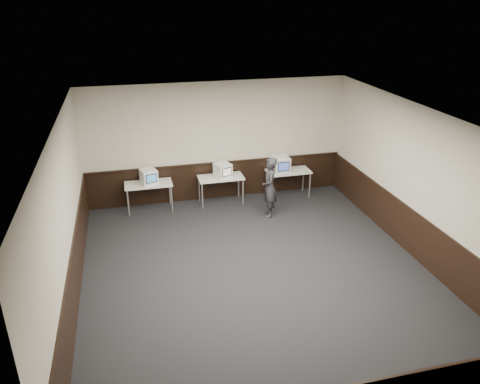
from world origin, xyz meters
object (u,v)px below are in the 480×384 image
desk_right (288,173)px  emac_right (281,164)px  emac_center (223,170)px  person (270,187)px  emac_left (149,177)px  desk_center (221,179)px  desk_left (149,186)px

desk_right → emac_right: bearing=-168.4°
desk_right → emac_center: (-1.85, -0.04, 0.26)m
emac_right → person: person is taller
desk_right → emac_center: 1.87m
emac_left → emac_center: same height
desk_center → emac_left: size_ratio=2.48×
desk_right → person: bearing=-129.3°
emac_left → emac_right: bearing=-15.2°
desk_left → emac_center: size_ratio=2.38×
desk_left → person: bearing=-20.1°
desk_left → emac_left: size_ratio=2.48×
emac_left → desk_center: bearing=-14.0°
desk_center → emac_right: emac_right is taller
desk_center → person: person is taller
emac_right → person: size_ratio=0.31×
desk_center → desk_right: 1.90m
emac_right → person: (-0.62, -1.02, -0.19)m
person → emac_left: bearing=-96.9°
desk_center → emac_center: size_ratio=2.38×
desk_left → emac_left: emac_left is taller
emac_right → person: 1.21m
desk_right → emac_left: bearing=-179.6°
desk_left → desk_center: same height
desk_center → emac_center: (0.05, -0.04, 0.26)m
desk_left → emac_center: 1.97m
desk_left → desk_right: size_ratio=1.00×
desk_center → person: bearing=-46.2°
desk_right → emac_left: emac_left is taller
desk_center → desk_right: bearing=0.0°
desk_center → emac_right: bearing=-1.8°
desk_left → emac_right: bearing=-0.8°
emac_center → person: (0.97, -1.03, -0.16)m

